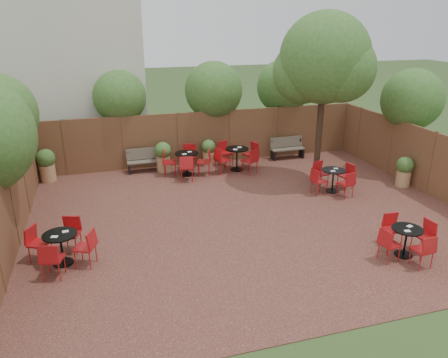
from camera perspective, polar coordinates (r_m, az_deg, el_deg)
name	(u,v)px	position (r m, az deg, el deg)	size (l,w,h in m)	color
ground	(249,216)	(12.19, 3.32, -4.93)	(80.00, 80.00, 0.00)	#354F23
courtyard_paving	(249,216)	(12.19, 3.33, -4.88)	(12.00, 10.00, 0.02)	#3D1C19
fence_back	(205,138)	(16.36, -2.49, 5.51)	(12.00, 0.08, 2.00)	brown
fence_left	(12,209)	(11.39, -26.38, -3.54)	(0.08, 10.00, 2.00)	brown
fence_right	(431,163)	(14.85, 25.80, 1.87)	(0.08, 10.00, 2.00)	brown
neighbour_building	(73,52)	(18.40, -19.35, 15.59)	(5.00, 4.00, 8.00)	beige
overhang_foliage	(147,110)	(13.15, -10.14, 9.05)	(15.49, 10.43, 2.67)	#325D1E
courtyard_tree	(324,63)	(14.24, 13.18, 14.71)	(2.94, 2.87, 5.49)	black
park_bench_left	(146,160)	(15.77, -10.32, 2.55)	(1.37, 0.46, 0.84)	brown
park_bench_right	(287,147)	(17.20, 8.36, 4.16)	(1.36, 0.45, 0.84)	brown
bistro_tables	(236,184)	(13.17, 1.65, -0.68)	(9.61, 8.45, 0.95)	black
planters	(187,160)	(15.06, -4.89, 2.51)	(11.88, 4.52, 1.13)	#A77E53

